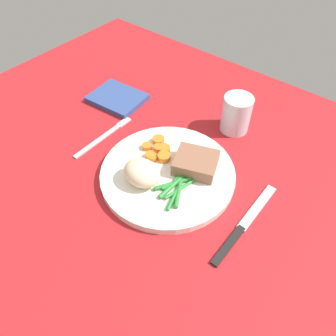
{
  "coord_description": "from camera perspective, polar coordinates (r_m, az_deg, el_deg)",
  "views": [
    {
      "loc": [
        26.16,
        -32.87,
        50.97
      ],
      "look_at": [
        0.07,
        -0.75,
        4.6
      ],
      "focal_mm": 34.21,
      "sensor_mm": 36.0,
      "label": 1
    }
  ],
  "objects": [
    {
      "name": "water_glass",
      "position": [
        0.74,
        11.99,
        9.01
      ],
      "size": [
        6.45,
        6.45,
        8.44
      ],
      "color": "silver",
      "rests_on": "dining_table"
    },
    {
      "name": "mashed_potatoes",
      "position": [
        0.6,
        -4.67,
        -0.86
      ],
      "size": [
        7.45,
        6.06,
        4.26
      ],
      "primitive_type": "ellipsoid",
      "color": "beige",
      "rests_on": "dinner_plate"
    },
    {
      "name": "knife",
      "position": [
        0.59,
        13.39,
        -9.79
      ],
      "size": [
        1.7,
        20.5,
        0.64
      ],
      "rotation": [
        0.0,
        0.0,
        -0.05
      ],
      "color": "black",
      "rests_on": "dining_table"
    },
    {
      "name": "fork",
      "position": [
        0.73,
        -11.46,
        5.44
      ],
      "size": [
        1.44,
        16.6,
        0.4
      ],
      "rotation": [
        0.0,
        0.0,
        0.08
      ],
      "color": "silver",
      "rests_on": "dining_table"
    },
    {
      "name": "dinner_plate",
      "position": [
        0.64,
        0.0,
        -1.08
      ],
      "size": [
        26.65,
        26.65,
        1.6
      ],
      "primitive_type": "cylinder",
      "color": "white",
      "rests_on": "dining_table"
    },
    {
      "name": "carrot_slices",
      "position": [
        0.66,
        -1.79,
        3.23
      ],
      "size": [
        7.17,
        6.85,
        1.29
      ],
      "color": "orange",
      "rests_on": "dinner_plate"
    },
    {
      "name": "green_beans",
      "position": [
        0.6,
        1.51,
        -3.25
      ],
      "size": [
        6.38,
        10.57,
        0.87
      ],
      "color": "#2D8C38",
      "rests_on": "dinner_plate"
    },
    {
      "name": "meat_portion",
      "position": [
        0.63,
        4.97,
        0.94
      ],
      "size": [
        10.08,
        9.43,
        2.86
      ],
      "primitive_type": "cube",
      "rotation": [
        0.0,
        0.0,
        0.37
      ],
      "color": "#936047",
      "rests_on": "dinner_plate"
    },
    {
      "name": "dining_table",
      "position": [
        0.65,
        0.37,
        -1.69
      ],
      "size": [
        120.0,
        90.0,
        2.0
      ],
      "color": "red",
      "rests_on": "ground"
    },
    {
      "name": "napkin",
      "position": [
        0.83,
        -9.01,
        12.21
      ],
      "size": [
        13.84,
        11.44,
        1.29
      ],
      "primitive_type": "cube",
      "rotation": [
        0.0,
        0.0,
        0.1
      ],
      "color": "#334C8C",
      "rests_on": "dining_table"
    }
  ]
}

